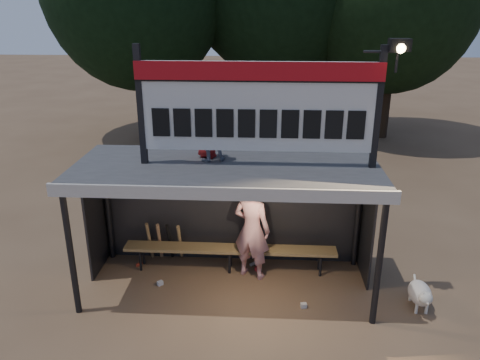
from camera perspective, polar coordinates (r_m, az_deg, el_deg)
name	(u,v)px	position (r m, az deg, el deg)	size (l,w,h in m)	color
ground	(228,286)	(8.68, -1.51, -12.75)	(80.00, 80.00, 0.00)	brown
player	(252,229)	(8.51, 1.45, -6.05)	(0.69, 0.46, 1.91)	white
child_a	(209,130)	(7.72, -3.76, 6.14)	(0.51, 0.40, 1.05)	gray
child_b	(207,132)	(7.91, -4.01, 5.81)	(0.43, 0.28, 0.87)	maroon
dugout_shelter	(228,186)	(8.04, -1.49, -0.72)	(5.10, 2.08, 2.32)	#3A3A3C
scoreboard_assembly	(261,104)	(7.35, 2.63, 9.25)	(4.10, 0.27, 1.99)	black
bench	(230,250)	(8.92, -1.24, -8.48)	(4.00, 0.35, 0.48)	olive
dog	(420,294)	(8.51, 21.14, -12.81)	(0.36, 0.81, 0.49)	beige
bats	(165,241)	(9.34, -9.16, -7.36)	(0.68, 0.35, 0.84)	olive
litter	(222,276)	(8.86, -2.22, -11.67)	(3.22, 1.41, 0.08)	red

